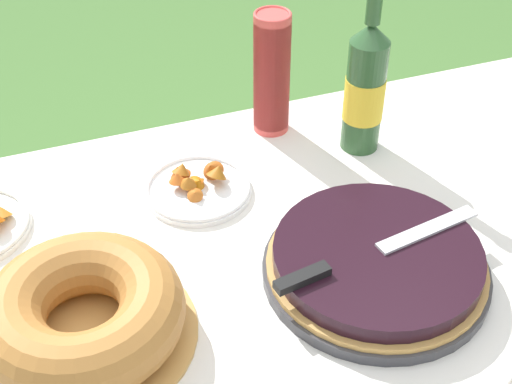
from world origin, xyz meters
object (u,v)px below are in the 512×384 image
object	(u,v)px
cider_bottle_green	(365,88)
snack_plate_near	(197,186)
cup_stack	(272,74)
berry_tart	(376,263)
serving_knife	(363,253)
bundt_cake	(83,313)

from	to	relation	value
cider_bottle_green	snack_plate_near	distance (m)	0.36
cup_stack	cider_bottle_green	world-z (taller)	cider_bottle_green
cup_stack	snack_plate_near	distance (m)	0.27
snack_plate_near	berry_tart	bearing A→B (deg)	-55.48
berry_tart	snack_plate_near	size ratio (longest dim) A/B	1.83
serving_knife	cup_stack	size ratio (longest dim) A/B	1.47
berry_tart	bundt_cake	distance (m)	0.45
cup_stack	cider_bottle_green	distance (m)	0.19
bundt_cake	cup_stack	world-z (taller)	cup_stack
serving_knife	cider_bottle_green	world-z (taller)	cider_bottle_green
serving_knife	bundt_cake	bearing A→B (deg)	165.52
bundt_cake	cup_stack	xyz separation A→B (m)	(0.45, 0.42, 0.08)
cup_stack	cider_bottle_green	xyz separation A→B (m)	(0.14, -0.12, 0.01)
berry_tart	serving_knife	distance (m)	0.05
berry_tart	bundt_cake	bearing A→B (deg)	175.96
cider_bottle_green	serving_knife	bearing A→B (deg)	-116.10
berry_tart	cup_stack	size ratio (longest dim) A/B	1.42
serving_knife	cup_stack	world-z (taller)	cup_stack
cider_bottle_green	berry_tart	bearing A→B (deg)	-112.30
cup_stack	snack_plate_near	xyz separation A→B (m)	(-0.20, -0.15, -0.11)
cider_bottle_green	snack_plate_near	world-z (taller)	cider_bottle_green
cup_stack	bundt_cake	bearing A→B (deg)	-136.86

